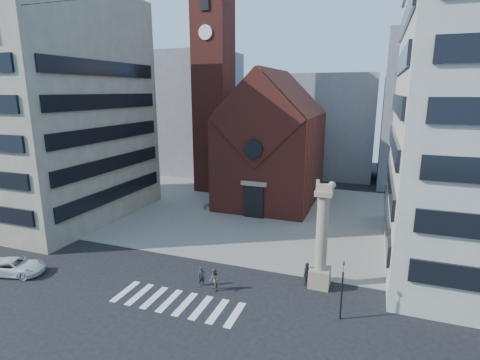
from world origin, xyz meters
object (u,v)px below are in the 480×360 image
pedestrian_0 (201,276)px  scooter_0 (208,205)px  lion_column (321,246)px  white_car (15,267)px  traffic_light (342,289)px  pedestrian_1 (214,280)px  pedestrian_2 (307,274)px

pedestrian_0 → scooter_0: bearing=71.9°
lion_column → white_car: (-24.50, -6.83, -2.78)m
lion_column → scooter_0: lion_column is taller
lion_column → traffic_light: 4.62m
white_car → pedestrian_1: (16.93, 3.31, 0.22)m
pedestrian_0 → scooter_0: 19.89m
pedestrian_0 → scooter_0: pedestrian_0 is taller
lion_column → white_car: size_ratio=1.77×
white_car → pedestrian_1: size_ratio=2.72×
scooter_0 → lion_column: bearing=-31.1°
lion_column → pedestrian_2: size_ratio=4.54×
pedestrian_0 → pedestrian_2: size_ratio=0.83×
pedestrian_0 → pedestrian_1: (1.28, -0.39, 0.11)m
pedestrian_0 → lion_column: bearing=-22.1°
pedestrian_0 → pedestrian_1: size_ratio=0.88×
lion_column → white_car: bearing=-164.4°
lion_column → pedestrian_2: bearing=-168.4°
traffic_light → pedestrian_2: size_ratio=2.25×
pedestrian_2 → pedestrian_1: bearing=124.7°
white_car → pedestrian_0: size_ratio=3.10×
pedestrian_1 → scooter_0: 20.79m
lion_column → pedestrian_0: lion_column is taller
scooter_0 → pedestrian_0: bearing=-55.6°
lion_column → pedestrian_0: size_ratio=5.48×
pedestrian_2 → traffic_light: bearing=-133.8°
pedestrian_2 → scooter_0: (-15.76, 15.32, -0.46)m
traffic_light → pedestrian_0: traffic_light is taller
white_car → lion_column: bearing=-89.8°
white_car → scooter_0: (7.73, 21.95, -0.18)m
lion_column → pedestrian_1: size_ratio=4.82×
pedestrian_0 → pedestrian_2: (7.84, 2.92, 0.16)m
pedestrian_0 → pedestrian_2: pedestrian_2 is taller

